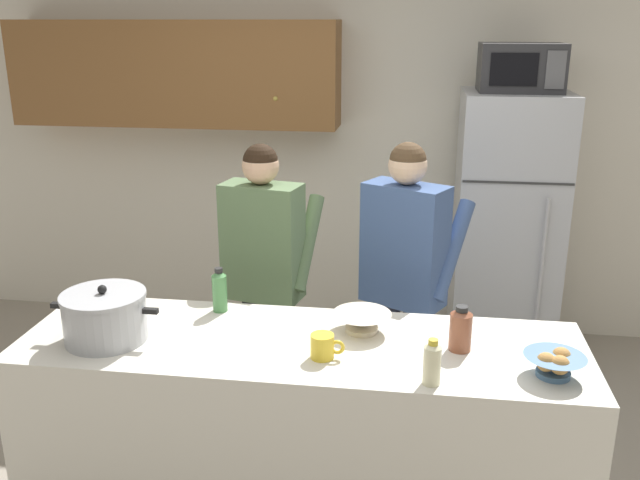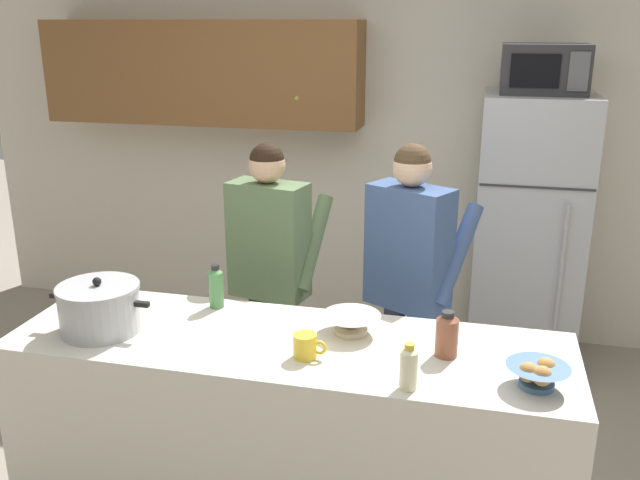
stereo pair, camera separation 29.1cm
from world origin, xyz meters
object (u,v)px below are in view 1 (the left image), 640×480
(bottle_far_corner, at_px, (219,290))
(bottle_near_edge, at_px, (432,362))
(bottle_mid_counter, at_px, (461,329))
(cooking_pot, at_px, (105,317))
(empty_bowl, at_px, (362,321))
(person_near_pot, at_px, (264,259))
(refrigerator, at_px, (506,230))
(microwave, at_px, (521,68))
(bread_bowl, at_px, (555,364))
(coffee_mug, at_px, (323,346))
(person_by_sink, at_px, (405,262))

(bottle_far_corner, bearing_deg, bottle_near_edge, -29.29)
(bottle_near_edge, xyz_separation_m, bottle_mid_counter, (0.11, 0.28, 0.01))
(cooking_pot, distance_m, empty_bowl, 1.03)
(person_near_pot, bearing_deg, cooking_pot, -116.01)
(refrigerator, bearing_deg, microwave, -89.93)
(bread_bowl, bearing_deg, coffee_mug, 178.30)
(person_near_pot, height_order, empty_bowl, person_near_pot)
(microwave, height_order, empty_bowl, microwave)
(person_near_pot, relative_size, cooking_pot, 3.53)
(person_near_pot, relative_size, bread_bowl, 7.06)
(person_near_pot, distance_m, empty_bowl, 0.89)
(person_near_pot, bearing_deg, bottle_near_edge, -51.95)
(cooking_pot, bearing_deg, bottle_near_edge, -7.59)
(bread_bowl, height_order, bottle_mid_counter, bottle_mid_counter)
(bread_bowl, xyz_separation_m, empty_bowl, (-0.71, 0.28, -0.00))
(cooking_pot, height_order, coffee_mug, cooking_pot)
(person_by_sink, distance_m, bottle_far_corner, 0.97)
(person_by_sink, xyz_separation_m, cooking_pot, (-1.16, -0.90, 0.03))
(empty_bowl, height_order, bottle_mid_counter, bottle_mid_counter)
(person_by_sink, bearing_deg, bread_bowl, -59.83)
(microwave, height_order, coffee_mug, microwave)
(person_by_sink, height_order, bottle_near_edge, person_by_sink)
(refrigerator, height_order, bottle_near_edge, refrigerator)
(bottle_near_edge, relative_size, bottle_mid_counter, 0.94)
(microwave, distance_m, person_by_sink, 1.49)
(refrigerator, height_order, microwave, microwave)
(coffee_mug, height_order, bottle_far_corner, bottle_far_corner)
(person_near_pot, relative_size, person_by_sink, 0.98)
(person_by_sink, xyz_separation_m, empty_bowl, (-0.16, -0.68, -0.02))
(person_near_pot, bearing_deg, refrigerator, 37.70)
(bottle_far_corner, bearing_deg, bread_bowl, -16.44)
(person_near_pot, relative_size, bottle_near_edge, 9.13)
(person_near_pot, relative_size, bottle_far_corner, 7.83)
(cooking_pot, xyz_separation_m, bread_bowl, (1.72, -0.06, -0.05))
(person_near_pot, bearing_deg, coffee_mug, -64.91)
(refrigerator, distance_m, bottle_far_corner, 2.14)
(bread_bowl, xyz_separation_m, bottle_near_edge, (-0.44, -0.11, 0.03))
(person_near_pot, relative_size, empty_bowl, 6.42)
(refrigerator, height_order, bottle_far_corner, refrigerator)
(refrigerator, bearing_deg, cooking_pot, -132.56)
(cooking_pot, bearing_deg, coffee_mug, -2.08)
(empty_bowl, height_order, bottle_far_corner, bottle_far_corner)
(person_near_pot, bearing_deg, bottle_far_corner, -97.16)
(bottle_near_edge, distance_m, bottle_far_corner, 1.05)
(person_near_pot, relative_size, coffee_mug, 11.98)
(coffee_mug, relative_size, bread_bowl, 0.59)
(refrigerator, distance_m, coffee_mug, 2.17)
(person_near_pot, height_order, coffee_mug, person_near_pot)
(bottle_far_corner, bearing_deg, person_by_sink, 35.21)
(microwave, bearing_deg, refrigerator, 90.07)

